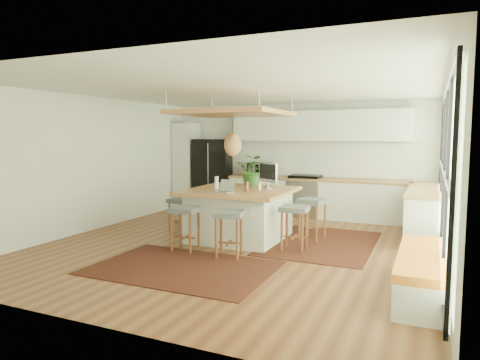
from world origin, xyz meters
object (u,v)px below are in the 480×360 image
at_px(island, 240,214).
at_px(laptop, 224,185).
at_px(monitor, 268,175).
at_px(stool_right_front, 294,230).
at_px(stool_right_back, 312,221).
at_px(fridge, 213,174).
at_px(stool_near_right, 229,235).
at_px(island_plant, 252,174).
at_px(stool_near_left, 185,230).
at_px(stool_left_side, 180,214).
at_px(microwave, 260,168).

bearing_deg(island, laptop, -99.03).
bearing_deg(monitor, stool_right_front, -11.32).
bearing_deg(stool_right_back, laptop, -142.97).
distance_m(fridge, stool_near_right, 4.58).
relative_size(island, laptop, 5.62).
distance_m(stool_right_front, laptop, 1.43).
height_order(fridge, island_plant, fridge).
distance_m(stool_near_right, stool_right_front, 1.15).
height_order(monitor, island_plant, monitor).
distance_m(stool_near_left, monitor, 1.91).
distance_m(fridge, stool_left_side, 2.80).
bearing_deg(microwave, stool_near_left, -106.57).
relative_size(stool_near_left, microwave, 1.21).
xyz_separation_m(fridge, monitor, (2.41, -2.41, 0.26)).
height_order(stool_right_back, microwave, microwave).
xyz_separation_m(microwave, island_plant, (0.63, -2.02, 0.04)).
bearing_deg(stool_right_front, stool_left_side, 169.82).
distance_m(fridge, stool_right_front, 4.46).
distance_m(stool_near_left, stool_right_front, 1.81).
distance_m(island, stool_right_front, 1.24).
xyz_separation_m(fridge, microwave, (1.32, -0.06, 0.21)).
xyz_separation_m(island, stool_near_right, (0.34, -1.18, -0.11)).
bearing_deg(stool_right_front, stool_right_back, 85.11).
relative_size(island, stool_near_left, 2.51).
xyz_separation_m(stool_left_side, monitor, (1.76, 0.25, 0.83)).
relative_size(fridge, stool_near_right, 2.49).
distance_m(monitor, microwave, 2.60).
xyz_separation_m(fridge, stool_near_left, (1.49, -3.87, -0.57)).
height_order(stool_near_left, microwave, microwave).
height_order(stool_near_right, laptop, laptop).
height_order(laptop, microwave, microwave).
relative_size(stool_right_front, microwave, 1.24).
bearing_deg(stool_right_back, stool_near_right, -118.28).
height_order(stool_left_side, microwave, microwave).
bearing_deg(stool_near_left, island_plant, 75.64).
relative_size(stool_right_front, stool_left_side, 1.13).
xyz_separation_m(stool_near_right, stool_right_front, (0.83, 0.79, 0.00)).
bearing_deg(stool_near_right, fridge, 120.64).
height_order(stool_near_right, monitor, monitor).
xyz_separation_m(fridge, stool_right_front, (3.14, -3.12, -0.57)).
bearing_deg(stool_near_left, stool_left_side, 125.17).
xyz_separation_m(stool_right_front, monitor, (-0.73, 0.70, 0.83)).
bearing_deg(stool_right_front, monitor, 136.26).
bearing_deg(stool_left_side, stool_right_back, 9.66).
height_order(stool_near_left, monitor, monitor).
height_order(island, stool_right_back, island).
height_order(stool_near_left, island_plant, island_plant).
bearing_deg(fridge, stool_right_front, -51.87).
distance_m(island, stool_right_back, 1.34).
relative_size(island, island_plant, 3.03).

